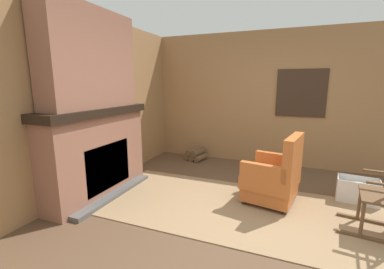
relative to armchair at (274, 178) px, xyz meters
The scene contains 12 objects.
ground_plane 0.77m from the armchair, 105.38° to the right, with size 14.00×14.00×0.00m, color brown.
wood_panel_wall_left 2.92m from the armchair, 166.11° to the right, with size 0.06×5.53×2.64m.
wood_panel_wall_back 2.08m from the armchair, 95.26° to the left, with size 5.53×0.09×2.64m.
fireplace_hearth 2.54m from the armchair, 164.79° to the right, with size 0.61×1.84×1.29m.
chimney_breast 3.00m from the armchair, 164.86° to the right, with size 0.35×1.53×1.33m.
area_rug 0.70m from the armchair, 141.00° to the right, with size 3.73×1.71×0.01m.
armchair is the anchor object (origin of this frame).
firewood_stack 2.30m from the armchair, 139.05° to the left, with size 0.47×0.45×0.24m.
laundry_basket 1.20m from the armchair, 22.36° to the left, with size 0.56×0.39×0.33m.
oil_lamp_vase 2.91m from the armchair, 156.10° to the right, with size 0.13×0.13×0.28m.
storage_case 2.69m from the armchair, behind, with size 0.15×0.21×0.16m.
decorative_plate_on_mantel 2.80m from the armchair, 164.61° to the right, with size 0.06×0.22×0.22m.
Camera 1 is at (0.36, -2.86, 1.63)m, focal length 24.00 mm.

